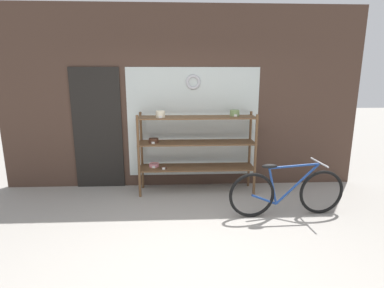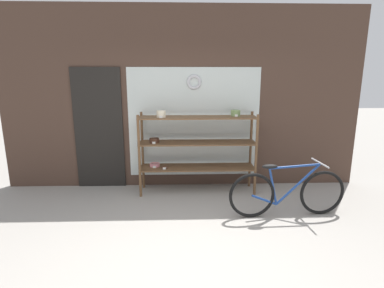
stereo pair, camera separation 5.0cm
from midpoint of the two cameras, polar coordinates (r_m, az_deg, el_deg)
ground_plane at (r=3.57m, az=-1.09°, el=-20.41°), size 30.00×30.00×0.00m
storefront_facade at (r=5.26m, az=-1.96°, el=8.15°), size 6.25×0.13×3.11m
display_case at (r=5.01m, az=0.86°, el=0.19°), size 1.94×0.45×1.41m
bicycle at (r=4.48m, az=17.96°, el=-8.77°), size 1.68×0.46×0.79m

